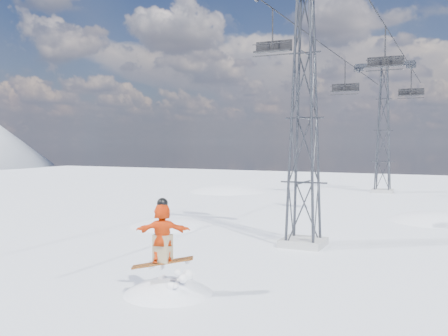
# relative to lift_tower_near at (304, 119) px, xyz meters

# --- Properties ---
(ground) EXTENTS (120.00, 120.00, 0.00)m
(ground) POSITION_rel_lift_tower_near_xyz_m (-0.80, -8.00, -5.47)
(ground) COLOR white
(ground) RESTS_ON ground
(snow_terrain) EXTENTS (39.00, 37.00, 22.00)m
(snow_terrain) POSITION_rel_lift_tower_near_xyz_m (-5.57, 13.24, -15.06)
(snow_terrain) COLOR white
(snow_terrain) RESTS_ON ground
(lift_tower_near) EXTENTS (5.20, 1.80, 11.43)m
(lift_tower_near) POSITION_rel_lift_tower_near_xyz_m (0.00, 0.00, 0.00)
(lift_tower_near) COLOR #999999
(lift_tower_near) RESTS_ON ground
(lift_tower_far) EXTENTS (5.20, 1.80, 11.43)m
(lift_tower_far) POSITION_rel_lift_tower_near_xyz_m (0.00, 25.00, 0.00)
(lift_tower_far) COLOR #999999
(lift_tower_far) RESTS_ON ground
(haul_cables) EXTENTS (4.46, 51.00, 0.06)m
(haul_cables) POSITION_rel_lift_tower_near_xyz_m (0.00, 11.50, 5.38)
(haul_cables) COLOR black
(haul_cables) RESTS_ON ground
(lift_chair_near) EXTENTS (1.83, 0.53, 2.27)m
(lift_chair_near) POSITION_rel_lift_tower_near_xyz_m (-2.20, 2.19, 3.56)
(lift_chair_near) COLOR black
(lift_chair_near) RESTS_ON ground
(lift_chair_mid) EXTENTS (1.98, 0.57, 2.45)m
(lift_chair_mid) POSITION_rel_lift_tower_near_xyz_m (2.20, 8.34, 3.42)
(lift_chair_mid) COLOR black
(lift_chair_mid) RESTS_ON ground
(lift_chair_far) EXTENTS (2.15, 0.62, 2.67)m
(lift_chair_far) POSITION_rel_lift_tower_near_xyz_m (-2.20, 19.20, 3.25)
(lift_chair_far) COLOR black
(lift_chair_far) RESTS_ON ground
(lift_chair_extra) EXTENTS (2.12, 0.61, 2.63)m
(lift_chair_extra) POSITION_rel_lift_tower_near_xyz_m (2.20, 25.50, 3.28)
(lift_chair_extra) COLOR black
(lift_chair_extra) RESTS_ON ground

